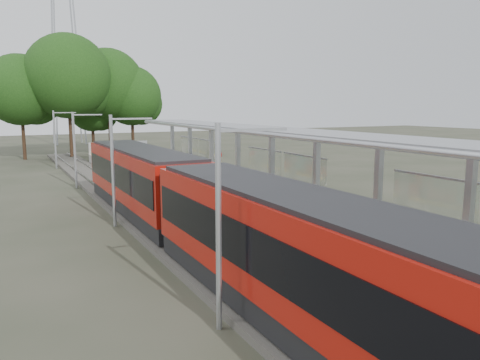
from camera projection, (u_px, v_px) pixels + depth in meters
name	position (u px, v px, depth m)	size (l,w,h in m)	color
trackbed	(145.00, 216.00, 24.50)	(3.00, 70.00, 0.24)	#59544C
platform	(223.00, 201.00, 26.50)	(6.00, 50.00, 1.00)	gray
tactile_strip	(180.00, 196.00, 25.25)	(0.60, 50.00, 0.02)	gold
end_fence	(119.00, 147.00, 48.17)	(6.00, 0.10, 1.20)	#9EA0A5
train	(191.00, 202.00, 18.47)	(2.74, 27.60, 3.62)	black
canopy	(284.00, 138.00, 23.32)	(3.27, 38.00, 3.66)	#9EA0A5
pylon	(63.00, 16.00, 69.55)	(8.00, 4.00, 38.00)	#9EA0A5
tree_cluster	(82.00, 87.00, 52.97)	(19.53, 11.76, 13.57)	#382316
catenary_masts	(114.00, 167.00, 22.41)	(2.08, 48.16, 5.40)	#9EA0A5
bench_near	(454.00, 240.00, 15.23)	(0.94, 1.41, 0.93)	#101C51
bench_mid	(284.00, 192.00, 23.80)	(0.91, 1.37, 0.90)	#101C51
bench_far	(206.00, 164.00, 34.83)	(0.65, 1.51, 1.00)	#101C51
info_pillar_far	(219.00, 169.00, 30.14)	(0.42, 0.42, 1.84)	beige
litter_bin	(273.00, 185.00, 25.62)	(0.50, 0.50, 1.03)	#9EA0A5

